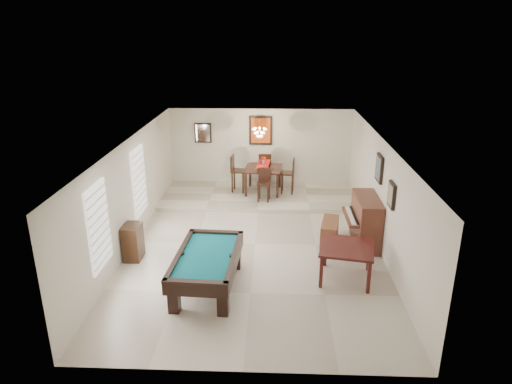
# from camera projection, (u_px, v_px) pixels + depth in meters

# --- Properties ---
(ground_plane) EXTENTS (6.00, 9.00, 0.02)m
(ground_plane) POSITION_uv_depth(u_px,v_px,m) (255.00, 244.00, 11.34)
(ground_plane) COLOR beige
(wall_back) EXTENTS (6.00, 0.04, 2.60)m
(wall_back) POSITION_uv_depth(u_px,v_px,m) (261.00, 148.00, 15.13)
(wall_back) COLOR silver
(wall_back) RESTS_ON ground_plane
(wall_front) EXTENTS (6.00, 0.04, 2.60)m
(wall_front) POSITION_uv_depth(u_px,v_px,m) (242.00, 300.00, 6.67)
(wall_front) COLOR silver
(wall_front) RESTS_ON ground_plane
(wall_left) EXTENTS (0.04, 9.00, 2.60)m
(wall_left) POSITION_uv_depth(u_px,v_px,m) (131.00, 193.00, 11.01)
(wall_left) COLOR silver
(wall_left) RESTS_ON ground_plane
(wall_right) EXTENTS (0.04, 9.00, 2.60)m
(wall_right) POSITION_uv_depth(u_px,v_px,m) (381.00, 196.00, 10.79)
(wall_right) COLOR silver
(wall_right) RESTS_ON ground_plane
(ceiling) EXTENTS (6.00, 9.00, 0.04)m
(ceiling) POSITION_uv_depth(u_px,v_px,m) (255.00, 141.00, 10.46)
(ceiling) COLOR white
(ceiling) RESTS_ON wall_back
(dining_step) EXTENTS (6.00, 2.50, 0.12)m
(dining_step) POSITION_uv_depth(u_px,v_px,m) (259.00, 196.00, 14.37)
(dining_step) COLOR beige
(dining_step) RESTS_ON ground_plane
(window_left_front) EXTENTS (0.06, 1.00, 1.70)m
(window_left_front) POSITION_uv_depth(u_px,v_px,m) (99.00, 226.00, 8.91)
(window_left_front) COLOR white
(window_left_front) RESTS_ON wall_left
(window_left_rear) EXTENTS (0.06, 1.00, 1.70)m
(window_left_rear) POSITION_uv_depth(u_px,v_px,m) (139.00, 181.00, 11.54)
(window_left_rear) COLOR white
(window_left_rear) RESTS_ON wall_left
(pool_table) EXTENTS (1.33, 2.29, 0.74)m
(pool_table) POSITION_uv_depth(u_px,v_px,m) (207.00, 272.00, 9.29)
(pool_table) COLOR black
(pool_table) RESTS_ON ground_plane
(square_table) EXTENTS (1.28, 1.28, 0.75)m
(square_table) POSITION_uv_depth(u_px,v_px,m) (346.00, 263.00, 9.64)
(square_table) COLOR #36100D
(square_table) RESTS_ON ground_plane
(upright_piano) EXTENTS (0.81, 1.45, 1.20)m
(upright_piano) POSITION_uv_depth(u_px,v_px,m) (360.00, 221.00, 11.17)
(upright_piano) COLOR #5D2D1E
(upright_piano) RESTS_ON ground_plane
(piano_bench) EXTENTS (0.57, 1.05, 0.55)m
(piano_bench) POSITION_uv_depth(u_px,v_px,m) (330.00, 232.00, 11.35)
(piano_bench) COLOR brown
(piano_bench) RESTS_ON ground_plane
(apothecary_chest) EXTENTS (0.37, 0.56, 0.84)m
(apothecary_chest) POSITION_uv_depth(u_px,v_px,m) (133.00, 242.00, 10.49)
(apothecary_chest) COLOR black
(apothecary_chest) RESTS_ON ground_plane
(dining_table) EXTENTS (1.21, 1.21, 0.92)m
(dining_table) POSITION_uv_depth(u_px,v_px,m) (263.00, 178.00, 14.42)
(dining_table) COLOR black
(dining_table) RESTS_ON dining_step
(flower_vase) EXTENTS (0.18, 0.18, 0.25)m
(flower_vase) POSITION_uv_depth(u_px,v_px,m) (263.00, 160.00, 14.22)
(flower_vase) COLOR #AF2C0F
(flower_vase) RESTS_ON dining_table
(dining_chair_south) EXTENTS (0.41, 0.41, 0.99)m
(dining_chair_south) POSITION_uv_depth(u_px,v_px,m) (264.00, 185.00, 13.66)
(dining_chair_south) COLOR black
(dining_chair_south) RESTS_ON dining_step
(dining_chair_north) EXTENTS (0.42, 0.42, 1.10)m
(dining_chair_north) POSITION_uv_depth(u_px,v_px,m) (265.00, 169.00, 15.07)
(dining_chair_north) COLOR black
(dining_chair_north) RESTS_ON dining_step
(dining_chair_west) EXTENTS (0.48, 0.48, 1.18)m
(dining_chair_west) POSITION_uv_depth(u_px,v_px,m) (239.00, 174.00, 14.44)
(dining_chair_west) COLOR black
(dining_chair_west) RESTS_ON dining_step
(dining_chair_east) EXTENTS (0.45, 0.45, 1.11)m
(dining_chair_east) POSITION_uv_depth(u_px,v_px,m) (287.00, 176.00, 14.33)
(dining_chair_east) COLOR black
(dining_chair_east) RESTS_ON dining_step
(chandelier) EXTENTS (0.44, 0.44, 0.60)m
(chandelier) POSITION_uv_depth(u_px,v_px,m) (259.00, 129.00, 13.60)
(chandelier) COLOR #FFE5B2
(chandelier) RESTS_ON ceiling
(back_painting) EXTENTS (0.75, 0.06, 0.95)m
(back_painting) POSITION_uv_depth(u_px,v_px,m) (261.00, 130.00, 14.89)
(back_painting) COLOR #D84C14
(back_painting) RESTS_ON wall_back
(back_mirror) EXTENTS (0.55, 0.06, 0.65)m
(back_mirror) POSITION_uv_depth(u_px,v_px,m) (203.00, 133.00, 14.99)
(back_mirror) COLOR white
(back_mirror) RESTS_ON wall_back
(right_picture_upper) EXTENTS (0.06, 0.55, 0.65)m
(right_picture_upper) POSITION_uv_depth(u_px,v_px,m) (379.00, 168.00, 10.87)
(right_picture_upper) COLOR slate
(right_picture_upper) RESTS_ON wall_right
(right_picture_lower) EXTENTS (0.06, 0.45, 0.55)m
(right_picture_lower) POSITION_uv_depth(u_px,v_px,m) (392.00, 195.00, 9.71)
(right_picture_lower) COLOR gray
(right_picture_lower) RESTS_ON wall_right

